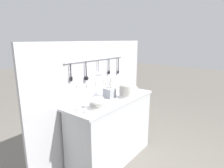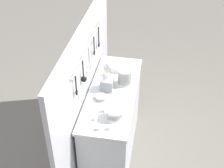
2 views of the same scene
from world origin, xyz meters
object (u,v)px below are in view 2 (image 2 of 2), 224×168
object	(u,v)px
bowl_stack_back_corner	(114,114)
cup_back_left	(96,118)
cutlery_caddy	(107,84)
bowl_stack_nested_right	(125,77)
cup_beside_plates	(109,128)
plate_stack	(119,66)
cup_mid_row	(123,110)
cup_front_left	(104,110)
steel_mixing_bowl	(101,97)
cup_back_right	(99,128)
cup_edge_far	(104,74)

from	to	relation	value
bowl_stack_back_corner	cup_back_left	xyz separation A→B (m)	(-0.06, 0.16, -0.03)
bowl_stack_back_corner	cutlery_caddy	xyz separation A→B (m)	(0.42, 0.15, 0.01)
bowl_stack_nested_right	bowl_stack_back_corner	xyz separation A→B (m)	(-0.54, 0.02, -0.04)
cup_back_left	bowl_stack_nested_right	bearing A→B (deg)	-17.00
cup_beside_plates	cup_back_left	size ratio (longest dim) A/B	1.00
bowl_stack_nested_right	plate_stack	world-z (taller)	bowl_stack_nested_right
plate_stack	cup_mid_row	world-z (taller)	plate_stack
cup_beside_plates	cup_front_left	distance (m)	0.24
plate_stack	cutlery_caddy	distance (m)	0.42
steel_mixing_bowl	cup_back_right	size ratio (longest dim) A/B	3.06
bowl_stack_nested_right	cutlery_caddy	bearing A→B (deg)	125.28
plate_stack	cup_front_left	world-z (taller)	plate_stack
cup_back_left	cutlery_caddy	bearing A→B (deg)	-1.94
steel_mixing_bowl	cup_front_left	world-z (taller)	cup_front_left
cutlery_caddy	cup_back_right	world-z (taller)	cutlery_caddy
plate_stack	cup_back_right	xyz separation A→B (m)	(-1.01, 0.02, -0.01)
bowl_stack_nested_right	cutlery_caddy	distance (m)	0.21
bowl_stack_nested_right	bowl_stack_back_corner	size ratio (longest dim) A/B	1.23
bowl_stack_nested_right	cup_edge_far	size ratio (longest dim) A/B	4.77
plate_stack	cup_beside_plates	size ratio (longest dim) A/B	6.07
bowl_stack_back_corner	plate_stack	bearing A→B (deg)	6.38
plate_stack	cup_edge_far	xyz separation A→B (m)	(-0.18, 0.14, -0.01)
steel_mixing_bowl	cup_beside_plates	distance (m)	0.44
cup_back_right	cup_mid_row	bearing A→B (deg)	-32.08
cup_mid_row	plate_stack	bearing A→B (deg)	11.97
cup_beside_plates	cup_edge_far	bearing A→B (deg)	14.74
bowl_stack_nested_right	cup_beside_plates	xyz separation A→B (m)	(-0.70, 0.04, -0.07)
steel_mixing_bowl	cup_back_right	xyz separation A→B (m)	(-0.43, -0.07, 0.00)
steel_mixing_bowl	cup_back_left	size ratio (longest dim) A/B	3.06
cup_back_right	plate_stack	bearing A→B (deg)	-0.94
plate_stack	cup_back_left	size ratio (longest dim) A/B	6.07
plate_stack	cup_beside_plates	xyz separation A→B (m)	(-0.99, -0.08, -0.01)
plate_stack	cup_back_right	size ratio (longest dim) A/B	6.07
cup_beside_plates	cup_mid_row	distance (m)	0.27
steel_mixing_bowl	cup_mid_row	xyz separation A→B (m)	(-0.16, -0.24, 0.00)
cup_beside_plates	cutlery_caddy	bearing A→B (deg)	12.66
cutlery_caddy	steel_mixing_bowl	bearing A→B (deg)	170.09
cup_edge_far	cup_beside_plates	distance (m)	0.84
cup_front_left	cup_back_right	bearing A→B (deg)	-178.89
bowl_stack_back_corner	plate_stack	world-z (taller)	bowl_stack_back_corner
cup_edge_far	cup_back_right	bearing A→B (deg)	-171.71
steel_mixing_bowl	cup_edge_far	distance (m)	0.41
bowl_stack_back_corner	steel_mixing_bowl	world-z (taller)	bowl_stack_back_corner
plate_stack	cup_edge_far	size ratio (longest dim) A/B	6.07
cup_back_right	cup_mid_row	xyz separation A→B (m)	(0.28, -0.17, 0.00)
steel_mixing_bowl	cup_mid_row	world-z (taller)	cup_mid_row
cup_beside_plates	plate_stack	bearing A→B (deg)	4.34
bowl_stack_back_corner	cup_back_left	distance (m)	0.18
cup_edge_far	cup_front_left	world-z (taller)	same
bowl_stack_back_corner	cup_mid_row	xyz separation A→B (m)	(0.10, -0.06, -0.03)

